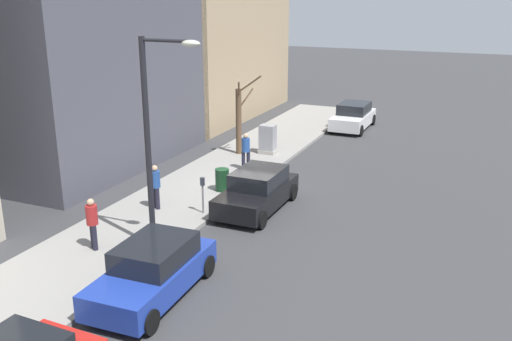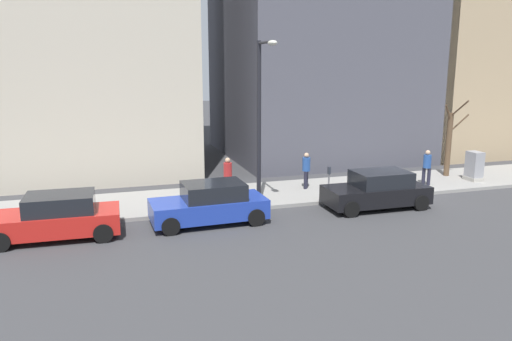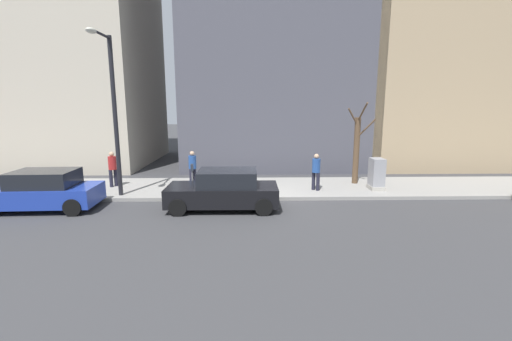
% 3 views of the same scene
% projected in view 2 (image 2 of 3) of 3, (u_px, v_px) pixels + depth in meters
% --- Properties ---
extents(ground_plane, '(120.00, 120.00, 0.00)m').
position_uv_depth(ground_plane, '(392.00, 198.00, 21.82)').
color(ground_plane, '#38383A').
extents(sidewalk, '(4.00, 36.00, 0.15)m').
position_uv_depth(sidewalk, '(369.00, 186.00, 23.67)').
color(sidewalk, gray).
rests_on(sidewalk, ground).
extents(parked_car_black, '(1.94, 4.21, 1.52)m').
position_uv_depth(parked_car_black, '(377.00, 190.00, 20.26)').
color(parked_car_black, black).
rests_on(parked_car_black, ground).
extents(parked_car_blue, '(2.05, 4.26, 1.52)m').
position_uv_depth(parked_car_blue, '(210.00, 204.00, 18.30)').
color(parked_car_blue, '#1E389E').
rests_on(parked_car_blue, ground).
extents(parked_car_red, '(2.03, 4.25, 1.52)m').
position_uv_depth(parked_car_red, '(56.00, 217.00, 16.72)').
color(parked_car_red, red).
rests_on(parked_car_red, ground).
extents(parking_meter, '(0.14, 0.10, 1.35)m').
position_uv_depth(parking_meter, '(329.00, 179.00, 21.21)').
color(parking_meter, slate).
rests_on(parking_meter, sidewalk).
extents(utility_box, '(0.83, 0.61, 1.43)m').
position_uv_depth(utility_box, '(474.00, 166.00, 24.41)').
color(utility_box, '#A8A399').
rests_on(utility_box, sidewalk).
extents(streetlamp, '(1.97, 0.32, 6.50)m').
position_uv_depth(streetlamp, '(261.00, 110.00, 19.52)').
color(streetlamp, black).
rests_on(streetlamp, sidewalk).
extents(bare_tree, '(1.34, 1.31, 3.93)m').
position_uv_depth(bare_tree, '(449.00, 142.00, 25.21)').
color(bare_tree, brown).
rests_on(bare_tree, sidewalk).
extents(trash_bin, '(0.56, 0.56, 0.90)m').
position_uv_depth(trash_bin, '(374.00, 181.00, 22.42)').
color(trash_bin, '#14381E').
rests_on(trash_bin, sidewalk).
extents(pedestrian_near_meter, '(0.36, 0.36, 1.66)m').
position_uv_depth(pedestrian_near_meter, '(427.00, 165.00, 23.47)').
color(pedestrian_near_meter, '#1E1E2D').
rests_on(pedestrian_near_meter, sidewalk).
extents(pedestrian_midblock, '(0.36, 0.36, 1.66)m').
position_uv_depth(pedestrian_midblock, '(306.00, 168.00, 22.80)').
color(pedestrian_midblock, '#1E1E2D').
rests_on(pedestrian_midblock, sidewalk).
extents(pedestrian_far_corner, '(0.36, 0.36, 1.66)m').
position_uv_depth(pedestrian_far_corner, '(228.00, 174.00, 21.60)').
color(pedestrian_far_corner, '#1E1E2D').
rests_on(pedestrian_far_corner, sidewalk).
extents(office_tower_left, '(12.79, 12.79, 16.70)m').
position_uv_depth(office_tower_left, '(468.00, 26.00, 34.96)').
color(office_tower_left, tan).
rests_on(office_tower_left, ground).
extents(office_block_center, '(11.61, 11.61, 19.00)m').
position_uv_depth(office_block_center, '(319.00, 2.00, 30.78)').
color(office_block_center, '#4C4C56').
rests_on(office_block_center, ground).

